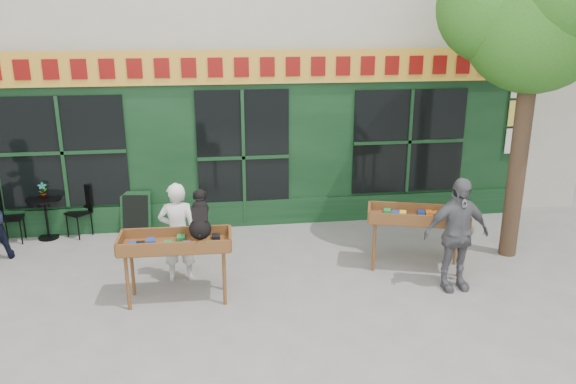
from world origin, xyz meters
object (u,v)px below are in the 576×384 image
Objects in this scene: book_cart_center at (176,246)px; man_right at (456,234)px; dog at (200,214)px; book_cart_right at (417,219)px; woman at (178,232)px; bistro_table at (45,210)px.

man_right is at bearing -1.25° from book_cart_center.
dog is 3.42m from book_cart_right.
dog is at bearing 174.74° from man_right.
bistro_table is (-2.43, 2.06, -0.23)m from woman.
man_right is at bearing -0.75° from dog.
dog is 3.99m from bistro_table.
dog is 3.67m from man_right.
book_cart_center is 0.94× the size of book_cart_right.
dog is at bearing -44.76° from bistro_table.
woman is 4.08m from man_right.
book_cart_right reaches higher than bistro_table.
dog is 0.36× the size of man_right.
book_cart_right is 2.13× the size of bistro_table.
book_cart_right is at bearing -179.94° from woman.
dog reaches higher than book_cart_right.
dog reaches higher than woman.
book_cart_center is 2.00× the size of bistro_table.
man_right is at bearing 169.59° from woman.
dog is (0.35, -0.05, 0.47)m from book_cart_center.
book_cart_center is at bearing 173.57° from dog.
woman is 0.95× the size of book_cart_right.
book_cart_center and book_cart_right have the same top height.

